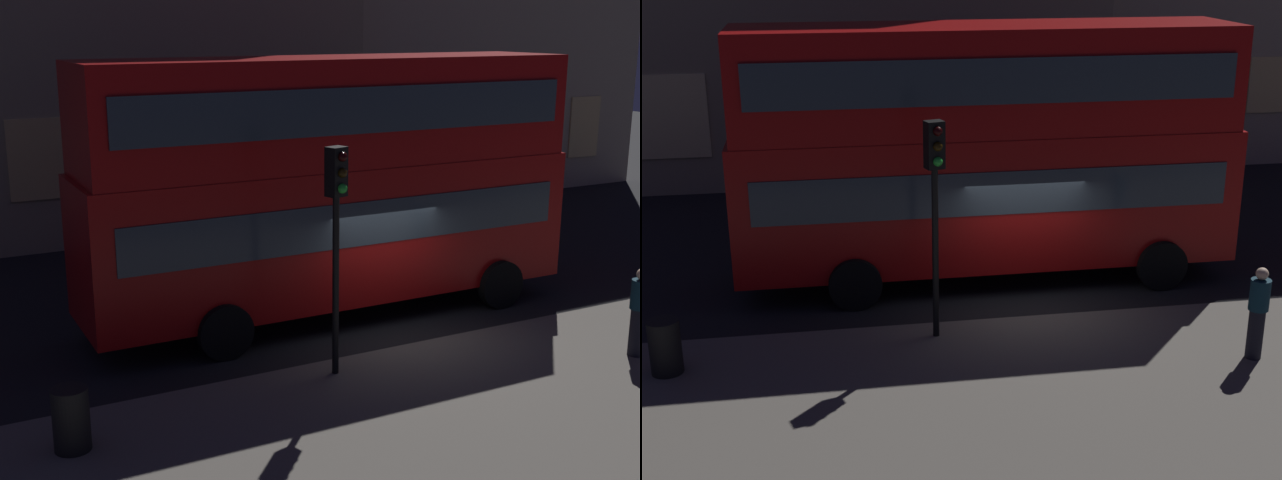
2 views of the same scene
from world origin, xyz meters
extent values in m
plane|color=black|center=(0.00, 0.00, 0.00)|extent=(80.00, 80.00, 0.00)
cube|color=#5B564F|center=(0.00, -4.93, 0.06)|extent=(44.00, 8.17, 0.12)
cube|color=#E5C67F|center=(-4.91, 9.87, 2.64)|extent=(2.11, 0.06, 2.22)
cube|color=#F9E09E|center=(-1.61, 9.87, 2.70)|extent=(2.11, 0.06, 2.04)
cube|color=#E5C67F|center=(1.69, 9.87, 2.62)|extent=(2.11, 0.06, 2.41)
cube|color=#E5C67F|center=(6.14, 10.46, 2.49)|extent=(1.46, 0.06, 2.12)
cube|color=#F2D18C|center=(8.41, 10.46, 2.65)|extent=(1.46, 0.06, 1.84)
cube|color=#E5C67F|center=(10.69, 10.46, 2.69)|extent=(1.46, 0.06, 1.83)
cube|color=#F9E09E|center=(12.97, 10.46, 2.40)|extent=(1.46, 0.06, 2.54)
cube|color=#E5C67F|center=(15.25, 10.46, 2.34)|extent=(1.46, 0.06, 2.32)
cube|color=#9E0C0C|center=(-0.57, 1.63, 1.97)|extent=(10.69, 2.48, 2.84)
cube|color=#9E0C0C|center=(-0.57, 1.63, 4.47)|extent=(10.48, 2.43, 2.17)
cube|color=#2D3842|center=(-0.57, 1.63, 2.32)|extent=(9.84, 2.54, 0.90)
cube|color=#2D3842|center=(-0.57, 1.63, 4.58)|extent=(9.84, 2.54, 0.90)
cube|color=#F2D84C|center=(4.72, 1.62, 5.07)|extent=(0.08, 1.48, 0.44)
sphere|color=white|center=(4.79, 2.42, 0.89)|extent=(0.24, 0.24, 0.24)
sphere|color=white|center=(4.79, 0.82, 0.89)|extent=(0.24, 0.24, 0.24)
cylinder|color=black|center=(3.06, 2.90, 0.54)|extent=(1.09, 0.24, 1.09)
cylinder|color=black|center=(3.06, 0.34, 0.54)|extent=(1.09, 0.24, 1.09)
cylinder|color=black|center=(-3.51, 2.91, 0.54)|extent=(1.09, 0.24, 1.09)
cylinder|color=black|center=(-3.51, 0.35, 0.54)|extent=(1.09, 0.24, 1.09)
cylinder|color=black|center=(-2.11, -1.43, 1.74)|extent=(0.12, 0.12, 3.24)
cube|color=black|center=(-2.11, -1.43, 3.78)|extent=(0.38, 0.33, 0.85)
sphere|color=black|center=(-2.07, -1.57, 4.05)|extent=(0.17, 0.17, 0.17)
sphere|color=black|center=(-2.07, -1.57, 3.78)|extent=(0.17, 0.17, 0.17)
sphere|color=green|center=(-2.07, -1.57, 3.51)|extent=(0.17, 0.17, 0.17)
cylinder|color=black|center=(3.33, -3.31, 0.58)|extent=(0.28, 0.28, 0.92)
cylinder|color=black|center=(-6.89, -2.13, 0.60)|extent=(0.54, 0.54, 0.97)
camera|label=1|loc=(-8.88, -13.86, 6.22)|focal=47.54mm
camera|label=2|loc=(-4.22, -16.45, 7.18)|focal=49.51mm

